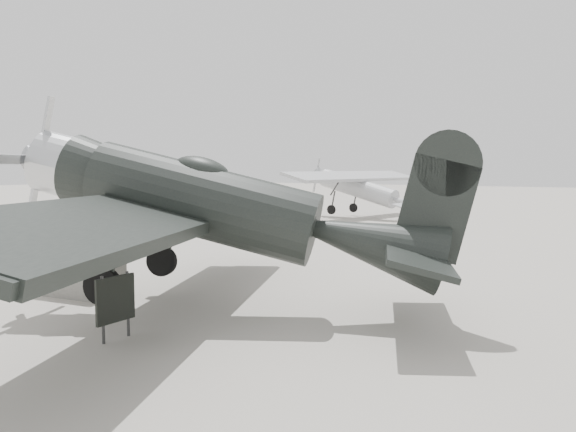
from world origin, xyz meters
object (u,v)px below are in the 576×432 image
Objects in this scene: highwing_monoplane at (362,185)px; sign_board at (115,300)px; lowwing_monoplane at (225,209)px; equipment_block at (81,276)px.

highwing_monoplane reaches higher than sign_board.
lowwing_monoplane reaches higher than highwing_monoplane.
equipment_block is (-4.01, -0.27, -1.71)m from lowwing_monoplane.
highwing_monoplane is 24.40m from sign_board.
lowwing_monoplane is at bearing 3.88° from equipment_block.
sign_board is at bearing -125.19° from lowwing_monoplane.
sign_board reaches higher than equipment_block.
lowwing_monoplane is 7.05× the size of equipment_block.
highwing_monoplane is 21.83m from equipment_block.
highwing_monoplane is (-5.99, 21.41, -0.21)m from lowwing_monoplane.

